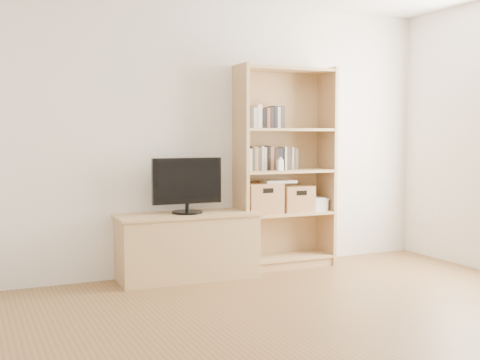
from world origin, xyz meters
TOP-DOWN VIEW (x-y plane):
  - floor at (0.00, 0.00)m, footprint 4.50×5.00m
  - back_wall at (0.00, 2.50)m, footprint 4.50×0.02m
  - tv_stand at (-0.46, 2.26)m, footprint 1.27×0.51m
  - bookshelf at (0.59, 2.32)m, footprint 1.00×0.37m
  - television at (-0.46, 2.26)m, footprint 0.65×0.07m
  - books_row_mid at (0.59, 2.35)m, footprint 0.83×0.18m
  - books_row_upper at (0.37, 2.35)m, footprint 0.38×0.16m
  - baby_monitor at (0.47, 2.22)m, footprint 0.06×0.04m
  - basket_left at (0.32, 2.32)m, footprint 0.36×0.30m
  - basket_right at (0.71, 2.32)m, footprint 0.32×0.27m
  - laptop at (0.51, 2.32)m, footprint 0.34×0.25m
  - magazine_stack at (0.93, 2.31)m, footprint 0.17×0.24m

SIDE VIEW (x-z plane):
  - floor at x=0.00m, z-range -0.01..0.01m
  - tv_stand at x=-0.46m, z-range 0.00..0.58m
  - magazine_stack at x=0.93m, z-range 0.55..0.66m
  - basket_right at x=0.71m, z-range 0.55..0.81m
  - basket_left at x=0.32m, z-range 0.55..0.85m
  - television at x=-0.46m, z-range 0.60..1.11m
  - laptop at x=0.51m, z-range 0.85..0.87m
  - bookshelf at x=0.59m, z-range 0.00..1.98m
  - baby_monitor at x=0.47m, z-range 0.97..1.08m
  - books_row_mid at x=0.59m, z-range 0.97..1.19m
  - back_wall at x=0.00m, z-range 0.00..2.60m
  - books_row_upper at x=0.37m, z-range 1.38..1.57m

